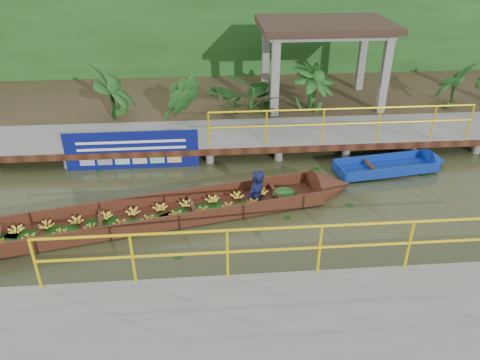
{
  "coord_description": "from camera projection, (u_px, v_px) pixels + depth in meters",
  "views": [
    {
      "loc": [
        -1.09,
        -9.38,
        6.17
      ],
      "look_at": [
        -0.3,
        0.5,
        0.6
      ],
      "focal_mm": 35.0,
      "sensor_mm": 36.0,
      "label": 1
    }
  ],
  "objects": [
    {
      "name": "near_dock",
      "position": [
        344.0,
        335.0,
        7.53
      ],
      "size": [
        18.0,
        2.4,
        1.73
      ],
      "color": "slate",
      "rests_on": "ground"
    },
    {
      "name": "far_dock",
      "position": [
        243.0,
        136.0,
        14.0
      ],
      "size": [
        16.0,
        2.06,
        1.66
      ],
      "color": "slate",
      "rests_on": "ground"
    },
    {
      "name": "land_strip",
      "position": [
        233.0,
        98.0,
        17.66
      ],
      "size": [
        30.0,
        8.0,
        0.45
      ],
      "primitive_type": "cube",
      "color": "#372D1B",
      "rests_on": "ground"
    },
    {
      "name": "moored_blue_boat",
      "position": [
        411.0,
        165.0,
        13.08
      ],
      "size": [
        3.34,
        1.28,
        0.78
      ],
      "rotation": [
        0.0,
        0.0,
        0.14
      ],
      "color": "navy",
      "rests_on": "ground"
    },
    {
      "name": "foliage_backdrop",
      "position": [
        229.0,
        36.0,
        18.96
      ],
      "size": [
        30.0,
        0.8,
        4.0
      ],
      "primitive_type": "cube",
      "color": "#1A4215",
      "rests_on": "ground"
    },
    {
      "name": "blue_banner",
      "position": [
        132.0,
        151.0,
        12.92
      ],
      "size": [
        3.66,
        0.04,
        1.14
      ],
      "color": "navy",
      "rests_on": "ground"
    },
    {
      "name": "tropical_plants",
      "position": [
        305.0,
        88.0,
        15.39
      ],
      "size": [
        14.34,
        1.34,
        1.67
      ],
      "color": "#1A4215",
      "rests_on": "ground"
    },
    {
      "name": "vendor_boat",
      "position": [
        160.0,
        211.0,
        10.86
      ],
      "size": [
        10.43,
        3.16,
        2.11
      ],
      "rotation": [
        0.0,
        0.0,
        0.21
      ],
      "color": "#391D0F",
      "rests_on": "ground"
    },
    {
      "name": "pavilion",
      "position": [
        325.0,
        33.0,
        15.56
      ],
      "size": [
        4.4,
        3.0,
        3.0
      ],
      "color": "slate",
      "rests_on": "ground"
    },
    {
      "name": "ground",
      "position": [
        254.0,
        211.0,
        11.25
      ],
      "size": [
        80.0,
        80.0,
        0.0
      ],
      "primitive_type": "plane",
      "color": "#31361B",
      "rests_on": "ground"
    }
  ]
}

